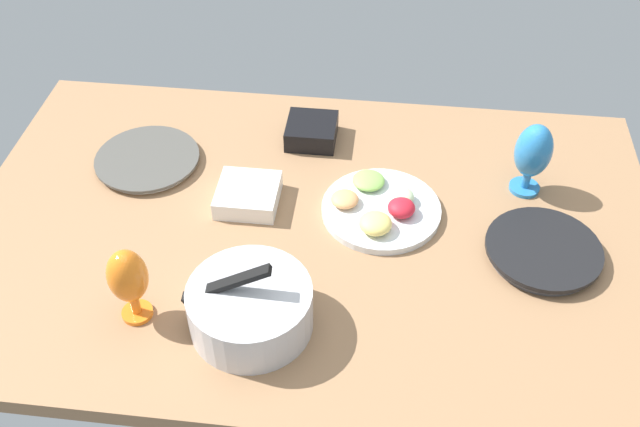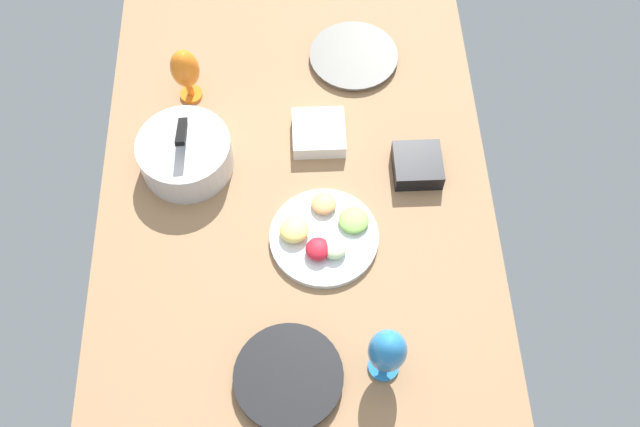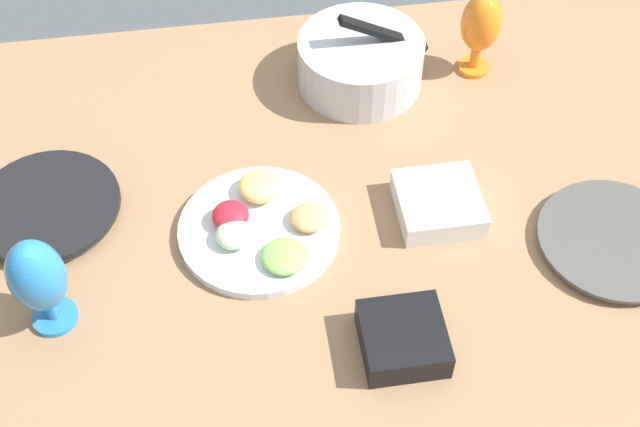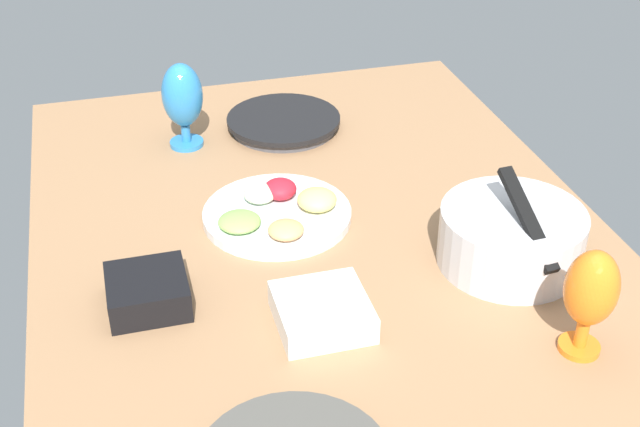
{
  "view_description": "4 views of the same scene",
  "coord_description": "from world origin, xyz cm",
  "views": [
    {
      "loc": [
        -16.34,
        118.09,
        117.82
      ],
      "look_at": [
        -2.46,
        -0.07,
        4.64
      ],
      "focal_mm": 40.94,
      "sensor_mm": 36.0,
      "label": 1
    },
    {
      "loc": [
        -98.64,
        -2.47,
        163.54
      ],
      "look_at": [
        -11.15,
        -6.1,
        4.64
      ],
      "focal_mm": 40.11,
      "sensor_mm": 36.0,
      "label": 2
    },
    {
      "loc": [
        -18.97,
        -96.97,
        114.92
      ],
      "look_at": [
        -5.61,
        -7.89,
        4.64
      ],
      "focal_mm": 47.23,
      "sensor_mm": 36.0,
      "label": 3
    },
    {
      "loc": [
        115.33,
        -34.52,
        86.83
      ],
      "look_at": [
        -8.69,
        -0.57,
        4.64
      ],
      "focal_mm": 47.6,
      "sensor_mm": 36.0,
      "label": 4
    }
  ],
  "objects": [
    {
      "name": "ground_plane",
      "position": [
        0.0,
        0.0,
        -2.0
      ],
      "size": [
        160.0,
        104.0,
        4.0
      ],
      "primitive_type": "cube",
      "color": "#99704C"
    },
    {
      "name": "dinner_plate_left",
      "position": [
        -52.18,
        2.86,
        1.53
      ],
      "size": [
        25.47,
        25.47,
        2.95
      ],
      "color": "#4C4C51",
      "rests_on": "ground_plane"
    },
    {
      "name": "dinner_plate_right",
      "position": [
        43.53,
        -18.34,
        1.01
      ],
      "size": [
        26.19,
        26.19,
        1.93
      ],
      "color": "silver",
      "rests_on": "ground_plane"
    },
    {
      "name": "mixing_bowl",
      "position": [
        8.03,
        28.88,
        5.52
      ],
      "size": [
        25.89,
        24.85,
        16.84
      ],
      "color": "silver",
      "rests_on": "ground_plane"
    },
    {
      "name": "fruit_platter",
      "position": [
        -15.87,
        -6.74,
        1.74
      ],
      "size": [
        27.94,
        27.94,
        5.44
      ],
      "color": "silver",
      "rests_on": "ground_plane"
    },
    {
      "name": "hurricane_glass_orange",
      "position": [
        31.71,
        29.15,
        11.03
      ],
      "size": [
        7.98,
        7.98,
        17.98
      ],
      "color": "orange",
      "rests_on": "ground_plane"
    },
    {
      "name": "hurricane_glass_blue",
      "position": [
        -50.15,
        -19.31,
        11.22
      ],
      "size": [
        8.7,
        8.7,
        18.87
      ],
      "color": "#2B7DC2",
      "rests_on": "ground_plane"
    },
    {
      "name": "square_bowl_black",
      "position": [
        3.58,
        -32.76,
        3.0
      ],
      "size": [
        12.81,
        12.81,
        5.39
      ],
      "color": "black",
      "rests_on": "ground_plane"
    },
    {
      "name": "square_bowl_white",
      "position": [
        15.49,
        -6.85,
        2.56
      ],
      "size": [
        14.31,
        14.31,
        4.6
      ],
      "color": "white",
      "rests_on": "ground_plane"
    }
  ]
}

